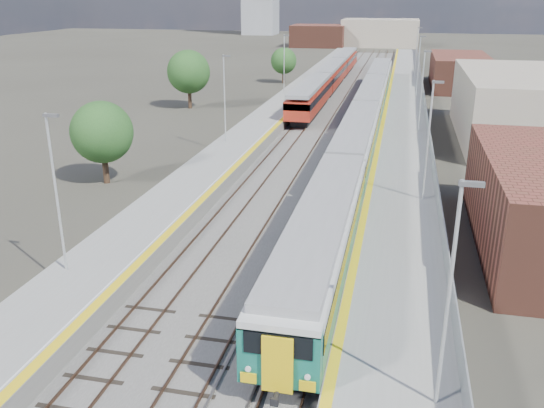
% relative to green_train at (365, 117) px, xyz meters
% --- Properties ---
extents(ground, '(320.00, 320.00, 0.00)m').
position_rel_green_train_xyz_m(ground, '(-1.50, 8.64, -2.22)').
color(ground, '#47443A').
rests_on(ground, ground).
extents(ballast_bed, '(10.50, 155.00, 0.06)m').
position_rel_green_train_xyz_m(ballast_bed, '(-3.75, 11.14, -2.19)').
color(ballast_bed, '#565451').
rests_on(ballast_bed, ground).
extents(tracks, '(8.96, 160.00, 0.17)m').
position_rel_green_train_xyz_m(tracks, '(-3.15, 12.81, -2.11)').
color(tracks, '#4C3323').
rests_on(tracks, ground).
extents(platform_right, '(4.70, 155.00, 8.52)m').
position_rel_green_train_xyz_m(platform_right, '(3.78, 11.13, -1.69)').
color(platform_right, slate).
rests_on(platform_right, ground).
extents(platform_left, '(4.30, 155.00, 8.52)m').
position_rel_green_train_xyz_m(platform_left, '(-10.55, 11.13, -1.70)').
color(platform_left, slate).
rests_on(platform_left, ground).
extents(buildings, '(72.00, 185.50, 40.00)m').
position_rel_green_train_xyz_m(buildings, '(-19.62, 97.23, 8.48)').
color(buildings, brown).
rests_on(buildings, ground).
extents(green_train, '(2.86, 79.73, 3.15)m').
position_rel_green_train_xyz_m(green_train, '(0.00, 0.00, 0.00)').
color(green_train, black).
rests_on(green_train, ground).
extents(red_train, '(2.83, 57.38, 3.57)m').
position_rel_green_train_xyz_m(red_train, '(-7.00, 30.59, -0.11)').
color(red_train, black).
rests_on(red_train, ground).
extents(tree_a, '(4.54, 4.54, 6.15)m').
position_rel_green_train_xyz_m(tree_a, '(-17.84, -17.86, 1.65)').
color(tree_a, '#382619').
rests_on(tree_a, ground).
extents(tree_b, '(5.22, 5.22, 7.07)m').
position_rel_green_train_xyz_m(tree_b, '(-22.19, 11.89, 2.23)').
color(tree_b, '#382619').
rests_on(tree_b, ground).
extents(tree_c, '(4.05, 4.05, 5.49)m').
position_rel_green_train_xyz_m(tree_c, '(-15.17, 35.42, 1.23)').
color(tree_c, '#382619').
rests_on(tree_c, ground).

